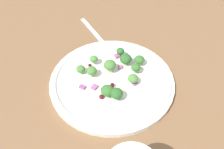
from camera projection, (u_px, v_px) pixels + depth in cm
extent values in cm
cube|color=brown|center=(116.00, 81.00, 55.98)|extent=(180.00, 180.00, 2.00)
cylinder|color=white|center=(112.00, 81.00, 53.87)|extent=(28.77, 28.77, 1.20)
torus|color=white|center=(112.00, 79.00, 53.44)|extent=(27.47, 27.47, 1.00)
cylinder|color=white|center=(112.00, 79.00, 53.36)|extent=(16.69, 16.69, 0.20)
cylinder|color=#ADD18E|center=(135.00, 70.00, 54.21)|extent=(0.83, 0.83, 0.83)
ellipsoid|color=#386B2D|center=(136.00, 67.00, 53.50)|extent=(2.21, 2.21, 1.66)
cylinder|color=#9EC684|center=(94.00, 62.00, 56.08)|extent=(0.74, 0.74, 0.74)
ellipsoid|color=#4C843D|center=(94.00, 59.00, 55.44)|extent=(1.97, 1.97, 1.48)
cylinder|color=#9EC684|center=(110.00, 69.00, 54.28)|extent=(1.07, 1.07, 1.07)
ellipsoid|color=#477A38|center=(110.00, 65.00, 53.35)|extent=(2.86, 2.86, 2.15)
cylinder|color=#9EC684|center=(92.00, 73.00, 53.53)|extent=(0.89, 0.89, 0.89)
ellipsoid|color=#477A38|center=(92.00, 70.00, 52.77)|extent=(2.36, 2.36, 1.77)
cylinder|color=#9EC684|center=(126.00, 63.00, 56.43)|extent=(1.09, 1.09, 1.09)
ellipsoid|color=#2D6028|center=(126.00, 59.00, 55.49)|extent=(2.91, 2.91, 2.18)
cylinder|color=#8EB77A|center=(107.00, 94.00, 49.46)|extent=(1.04, 1.04, 1.04)
ellipsoid|color=#386B2D|center=(107.00, 90.00, 48.56)|extent=(2.78, 2.78, 2.09)
cylinder|color=#9EC684|center=(133.00, 82.00, 51.90)|extent=(0.87, 0.87, 0.87)
ellipsoid|color=#4C843D|center=(133.00, 79.00, 51.14)|extent=(2.32, 2.32, 1.74)
cylinder|color=#8EB77A|center=(116.00, 97.00, 48.79)|extent=(1.01, 1.01, 1.01)
ellipsoid|color=#2D6028|center=(117.00, 93.00, 47.92)|extent=(2.69, 2.69, 2.02)
cylinder|color=#9EC684|center=(139.00, 63.00, 56.47)|extent=(0.93, 0.93, 0.93)
ellipsoid|color=#386B2D|center=(139.00, 60.00, 55.66)|extent=(2.49, 2.49, 1.86)
cylinder|color=#8EB77A|center=(120.00, 54.00, 58.37)|extent=(0.76, 0.76, 0.76)
ellipsoid|color=#2D6028|center=(120.00, 51.00, 57.71)|extent=(2.03, 2.03, 1.52)
cylinder|color=#ADD18E|center=(81.00, 72.00, 54.26)|extent=(0.80, 0.80, 0.80)
ellipsoid|color=#477A38|center=(81.00, 69.00, 53.57)|extent=(2.12, 2.12, 1.59)
sphere|color=maroon|center=(103.00, 90.00, 49.84)|extent=(0.93, 0.93, 0.93)
sphere|color=maroon|center=(101.00, 97.00, 48.94)|extent=(0.97, 0.97, 0.97)
sphere|color=#4C0A14|center=(90.00, 65.00, 55.91)|extent=(0.78, 0.78, 0.78)
sphere|color=#4C0A14|center=(112.00, 85.00, 50.97)|extent=(0.92, 0.92, 0.92)
sphere|color=maroon|center=(138.00, 63.00, 56.09)|extent=(0.84, 0.84, 0.84)
cube|color=#A35B93|center=(117.00, 56.00, 57.97)|extent=(1.54, 1.49, 0.50)
cube|color=#934C84|center=(82.00, 87.00, 51.13)|extent=(1.65, 1.55, 0.55)
cube|color=#A35B93|center=(134.00, 83.00, 51.94)|extent=(1.70, 1.77, 0.32)
cube|color=#A35B93|center=(95.00, 87.00, 51.08)|extent=(1.76, 1.80, 0.55)
cube|color=#A35B93|center=(120.00, 67.00, 55.27)|extent=(0.96, 0.89, 0.58)
cube|color=#A35B93|center=(122.00, 57.00, 58.14)|extent=(1.62, 1.65, 0.37)
cube|color=silver|center=(93.00, 31.00, 68.27)|extent=(7.04, 14.25, 0.50)
cube|color=silver|center=(108.00, 48.00, 62.66)|extent=(3.63, 4.26, 0.50)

